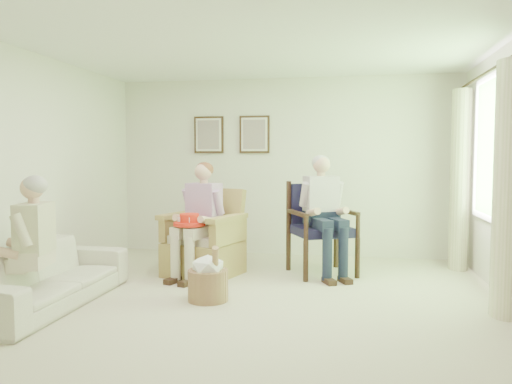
% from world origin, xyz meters
% --- Properties ---
extents(floor, '(5.50, 5.50, 0.00)m').
position_xyz_m(floor, '(0.00, 0.00, 0.00)').
color(floor, beige).
rests_on(floor, ground).
extents(back_wall, '(5.00, 0.04, 2.60)m').
position_xyz_m(back_wall, '(0.00, 2.75, 1.30)').
color(back_wall, silver).
rests_on(back_wall, ground).
extents(front_wall, '(5.00, 0.04, 2.60)m').
position_xyz_m(front_wall, '(0.00, -2.75, 1.30)').
color(front_wall, silver).
rests_on(front_wall, ground).
extents(left_wall, '(0.04, 5.50, 2.60)m').
position_xyz_m(left_wall, '(-2.50, 0.00, 1.30)').
color(left_wall, silver).
rests_on(left_wall, ground).
extents(ceiling, '(5.00, 5.50, 0.02)m').
position_xyz_m(ceiling, '(0.00, 0.00, 2.60)').
color(ceiling, white).
rests_on(ceiling, back_wall).
extents(window, '(0.13, 2.50, 1.63)m').
position_xyz_m(window, '(2.46, 1.20, 1.58)').
color(window, '#2D6B23').
rests_on(window, right_wall).
extents(curtain_left, '(0.34, 0.34, 2.30)m').
position_xyz_m(curtain_left, '(2.33, 0.22, 1.15)').
color(curtain_left, beige).
rests_on(curtain_left, ground).
extents(curtain_right, '(0.34, 0.34, 2.30)m').
position_xyz_m(curtain_right, '(2.33, 2.18, 1.15)').
color(curtain_right, beige).
rests_on(curtain_right, ground).
extents(framed_print_left, '(0.45, 0.05, 0.55)m').
position_xyz_m(framed_print_left, '(-1.15, 2.71, 1.78)').
color(framed_print_left, '#382114').
rests_on(framed_print_left, back_wall).
extents(framed_print_right, '(0.45, 0.05, 0.55)m').
position_xyz_m(framed_print_right, '(-0.45, 2.71, 1.78)').
color(framed_print_right, '#382114').
rests_on(framed_print_right, back_wall).
extents(wicker_armchair, '(0.82, 0.81, 1.05)m').
position_xyz_m(wicker_armchair, '(-0.81, 1.29, 0.33)').
color(wicker_armchair, '#A58D4E').
rests_on(wicker_armchair, ground).
extents(wood_armchair, '(0.72, 0.68, 1.11)m').
position_xyz_m(wood_armchair, '(0.62, 1.67, 0.61)').
color(wood_armchair, black).
rests_on(wood_armchair, ground).
extents(sofa, '(1.99, 0.78, 0.58)m').
position_xyz_m(sofa, '(-1.95, -0.24, 0.29)').
color(sofa, beige).
rests_on(sofa, ground).
extents(person_wicker, '(0.40, 0.63, 1.36)m').
position_xyz_m(person_wicker, '(-0.81, 1.15, 0.79)').
color(person_wicker, beige).
rests_on(person_wicker, ground).
extents(person_dark, '(0.40, 0.62, 1.44)m').
position_xyz_m(person_dark, '(0.62, 1.49, 0.86)').
color(person_dark, '#181E35').
rests_on(person_dark, ground).
extents(person_sofa, '(0.42, 0.62, 1.25)m').
position_xyz_m(person_sofa, '(-1.95, -0.51, 0.71)').
color(person_sofa, beige).
rests_on(person_sofa, ground).
extents(red_hat, '(0.37, 0.37, 0.14)m').
position_xyz_m(red_hat, '(-0.89, 0.96, 0.70)').
color(red_hat, red).
rests_on(red_hat, person_wicker).
extents(hatbox, '(0.44, 0.44, 0.59)m').
position_xyz_m(hatbox, '(-0.44, 0.20, 0.23)').
color(hatbox, tan).
rests_on(hatbox, ground).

